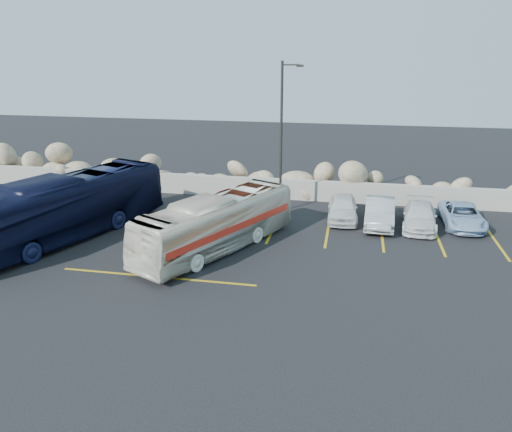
% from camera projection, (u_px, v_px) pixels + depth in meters
% --- Properties ---
extents(ground, '(90.00, 90.00, 0.00)m').
position_uv_depth(ground, '(180.00, 281.00, 19.30)').
color(ground, black).
rests_on(ground, ground).
extents(seawall, '(60.00, 0.40, 1.20)m').
position_uv_depth(seawall, '(246.00, 187.00, 30.27)').
color(seawall, gray).
rests_on(seawall, ground).
extents(riprap_pile, '(54.00, 2.80, 2.60)m').
position_uv_depth(riprap_pile, '(250.00, 171.00, 31.17)').
color(riprap_pile, '#927C5F').
rests_on(riprap_pile, ground).
extents(parking_lines, '(18.16, 9.36, 0.01)m').
position_uv_depth(parking_lines, '(312.00, 239.00, 23.62)').
color(parking_lines, '#C09716').
rests_on(parking_lines, ground).
extents(lamppost, '(1.14, 0.18, 8.00)m').
position_uv_depth(lamppost, '(282.00, 134.00, 26.31)').
color(lamppost, '#292724').
rests_on(lamppost, ground).
extents(vintage_bus, '(5.74, 8.81, 2.45)m').
position_uv_depth(vintage_bus, '(217.00, 223.00, 22.04)').
color(vintage_bus, silver).
rests_on(vintage_bus, ground).
extents(tour_coach, '(5.97, 11.01, 3.00)m').
position_uv_depth(tour_coach, '(66.00, 207.00, 23.36)').
color(tour_coach, black).
rests_on(tour_coach, ground).
extents(car_a, '(1.65, 3.82, 1.29)m').
position_uv_depth(car_a, '(343.00, 208.00, 26.12)').
color(car_a, silver).
rests_on(car_a, ground).
extents(car_b, '(1.61, 4.15, 1.35)m').
position_uv_depth(car_b, '(380.00, 212.00, 25.30)').
color(car_b, '#AEAFB3').
rests_on(car_b, ground).
extents(car_c, '(2.00, 4.12, 1.15)m').
position_uv_depth(car_c, '(420.00, 216.00, 25.00)').
color(car_c, silver).
rests_on(car_c, ground).
extents(car_d, '(1.93, 4.06, 1.12)m').
position_uv_depth(car_d, '(462.00, 216.00, 25.18)').
color(car_d, '#95B3D4').
rests_on(car_d, ground).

